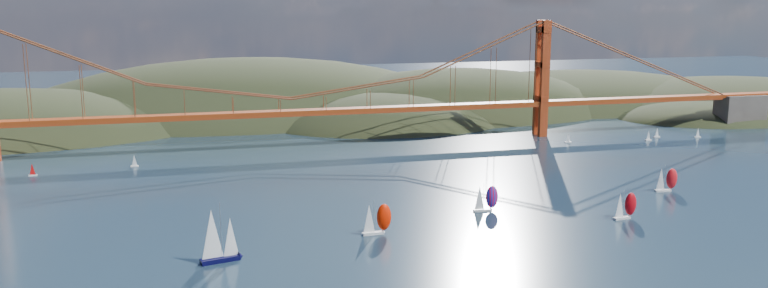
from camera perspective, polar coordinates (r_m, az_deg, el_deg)
headlands at (r=438.19m, az=-2.98°, el=0.81°), size 725.00×225.00×96.00m
bridge at (r=328.14m, az=-7.45°, el=5.23°), size 552.00×12.00×55.00m
sloop_navy at (r=190.80m, az=-12.57°, el=-6.87°), size 10.20×6.75×15.16m
racer_0 at (r=208.49m, az=-0.60°, el=-5.69°), size 8.49×3.60×9.67m
racer_1 at (r=234.20m, az=17.89°, el=-4.46°), size 7.85×3.71×8.86m
racer_2 at (r=272.06m, az=20.70°, el=-2.53°), size 7.89×3.33×8.98m
racer_rwb at (r=232.98m, az=7.74°, el=-4.08°), size 7.85×3.22×9.01m
distant_boat_2 at (r=306.31m, az=-25.22°, el=-1.78°), size 3.00×2.00×4.70m
distant_boat_3 at (r=308.19m, az=-18.49°, el=-1.22°), size 3.00×2.00×4.70m
distant_boat_4 at (r=351.98m, az=13.86°, el=0.48°), size 3.00×2.00×4.70m
distant_boat_5 at (r=367.70m, az=19.50°, el=0.60°), size 3.00×2.00×4.70m
distant_boat_6 at (r=378.07m, az=20.09°, el=0.83°), size 3.00×2.00×4.70m
distant_boat_7 at (r=385.07m, az=22.81°, el=0.81°), size 3.00×2.00×4.70m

